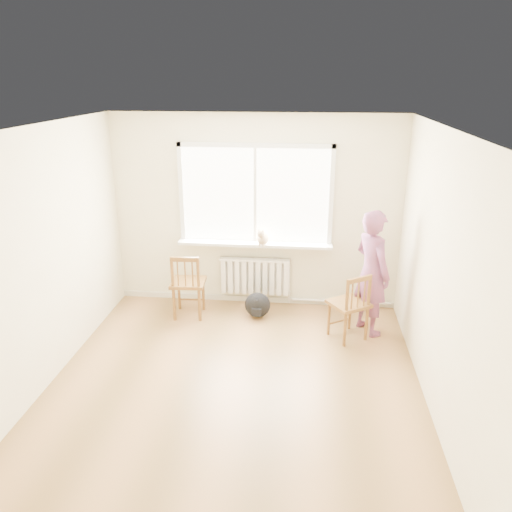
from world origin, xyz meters
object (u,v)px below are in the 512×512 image
(chair_left, at_px, (188,285))
(chair_right, at_px, (351,307))
(backpack, at_px, (258,305))
(cat, at_px, (263,237))
(person, at_px, (372,273))

(chair_left, bearing_deg, chair_right, 166.34)
(chair_right, height_order, backpack, chair_right)
(cat, bearing_deg, person, -12.81)
(chair_left, height_order, person, person)
(chair_left, bearing_deg, cat, -161.19)
(chair_right, distance_m, person, 0.51)
(backpack, bearing_deg, chair_left, -174.43)
(chair_left, height_order, backpack, chair_left)
(backpack, bearing_deg, cat, 82.80)
(chair_right, xyz_separation_m, person, (0.25, 0.25, 0.37))
(chair_right, relative_size, backpack, 2.51)
(chair_left, distance_m, person, 2.45)
(chair_left, bearing_deg, backpack, -177.64)
(chair_left, relative_size, backpack, 2.60)
(chair_right, bearing_deg, chair_left, -44.17)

